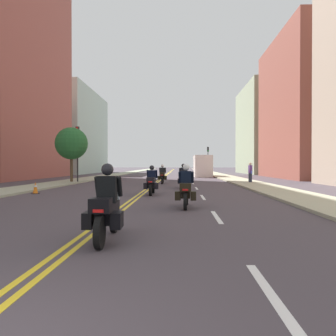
{
  "coord_description": "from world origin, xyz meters",
  "views": [
    {
      "loc": [
        2.12,
        -2.01,
        1.61
      ],
      "look_at": [
        1.33,
        19.42,
        1.39
      ],
      "focal_mm": 34.71,
      "sensor_mm": 36.0,
      "label": 1
    }
  ],
  "objects_px": {
    "motorcycle_4": "(162,176)",
    "motorcycle_5": "(184,174)",
    "traffic_cone_0": "(35,188)",
    "motorcycle_2": "(152,183)",
    "parked_truck": "(202,167)",
    "motorcycle_0": "(107,210)",
    "motorcycle_3": "(183,178)",
    "motorcycle_1": "(186,190)",
    "traffic_light_far": "(208,155)",
    "street_tree_0": "(71,144)",
    "pedestrian_1": "(250,173)",
    "traffic_light_near": "(78,144)"
  },
  "relations": [
    {
      "from": "motorcycle_3",
      "to": "motorcycle_5",
      "type": "distance_m",
      "value": 10.13
    },
    {
      "from": "pedestrian_1",
      "to": "parked_truck",
      "type": "height_order",
      "value": "parked_truck"
    },
    {
      "from": "motorcycle_3",
      "to": "pedestrian_1",
      "type": "distance_m",
      "value": 8.22
    },
    {
      "from": "motorcycle_4",
      "to": "motorcycle_5",
      "type": "xyz_separation_m",
      "value": [
        1.92,
        4.74,
        -0.01
      ]
    },
    {
      "from": "parked_truck",
      "to": "motorcycle_0",
      "type": "bearing_deg",
      "value": -97.09
    },
    {
      "from": "motorcycle_0",
      "to": "pedestrian_1",
      "type": "height_order",
      "value": "pedestrian_1"
    },
    {
      "from": "motorcycle_3",
      "to": "parked_truck",
      "type": "xyz_separation_m",
      "value": [
        2.74,
        21.06,
        0.6
      ]
    },
    {
      "from": "motorcycle_1",
      "to": "motorcycle_2",
      "type": "xyz_separation_m",
      "value": [
        -1.73,
        5.2,
        -0.02
      ]
    },
    {
      "from": "motorcycle_4",
      "to": "motorcycle_5",
      "type": "bearing_deg",
      "value": 68.57
    },
    {
      "from": "motorcycle_0",
      "to": "motorcycle_1",
      "type": "relative_size",
      "value": 1.02
    },
    {
      "from": "traffic_light_far",
      "to": "parked_truck",
      "type": "height_order",
      "value": "traffic_light_far"
    },
    {
      "from": "pedestrian_1",
      "to": "street_tree_0",
      "type": "relative_size",
      "value": 0.37
    },
    {
      "from": "motorcycle_3",
      "to": "motorcycle_4",
      "type": "relative_size",
      "value": 1.07
    },
    {
      "from": "traffic_light_far",
      "to": "street_tree_0",
      "type": "relative_size",
      "value": 0.94
    },
    {
      "from": "traffic_light_far",
      "to": "motorcycle_0",
      "type": "bearing_deg",
      "value": -97.41
    },
    {
      "from": "motorcycle_5",
      "to": "traffic_cone_0",
      "type": "distance_m",
      "value": 16.76
    },
    {
      "from": "motorcycle_0",
      "to": "motorcycle_2",
      "type": "bearing_deg",
      "value": 88.45
    },
    {
      "from": "traffic_light_far",
      "to": "motorcycle_5",
      "type": "bearing_deg",
      "value": -100.56
    },
    {
      "from": "motorcycle_0",
      "to": "traffic_light_near",
      "type": "xyz_separation_m",
      "value": [
        -7.47,
        21.49,
        2.75
      ]
    },
    {
      "from": "motorcycle_1",
      "to": "traffic_light_far",
      "type": "height_order",
      "value": "traffic_light_far"
    },
    {
      "from": "motorcycle_1",
      "to": "street_tree_0",
      "type": "relative_size",
      "value": 0.44
    },
    {
      "from": "motorcycle_4",
      "to": "street_tree_0",
      "type": "xyz_separation_m",
      "value": [
        -8.04,
        0.77,
        2.79
      ]
    },
    {
      "from": "motorcycle_5",
      "to": "traffic_cone_0",
      "type": "relative_size",
      "value": 3.34
    },
    {
      "from": "traffic_light_far",
      "to": "parked_truck",
      "type": "distance_m",
      "value": 12.56
    },
    {
      "from": "motorcycle_2",
      "to": "motorcycle_5",
      "type": "distance_m",
      "value": 14.95
    },
    {
      "from": "motorcycle_1",
      "to": "traffic_cone_0",
      "type": "distance_m",
      "value": 9.92
    },
    {
      "from": "motorcycle_2",
      "to": "parked_truck",
      "type": "relative_size",
      "value": 0.35
    },
    {
      "from": "motorcycle_0",
      "to": "parked_truck",
      "type": "relative_size",
      "value": 0.34
    },
    {
      "from": "traffic_light_far",
      "to": "pedestrian_1",
      "type": "height_order",
      "value": "traffic_light_far"
    },
    {
      "from": "motorcycle_5",
      "to": "motorcycle_2",
      "type": "bearing_deg",
      "value": -100.61
    },
    {
      "from": "motorcycle_5",
      "to": "parked_truck",
      "type": "relative_size",
      "value": 0.34
    },
    {
      "from": "traffic_light_near",
      "to": "traffic_light_far",
      "type": "distance_m",
      "value": 30.39
    },
    {
      "from": "motorcycle_1",
      "to": "traffic_light_far",
      "type": "bearing_deg",
      "value": 86.9
    },
    {
      "from": "motorcycle_2",
      "to": "parked_truck",
      "type": "height_order",
      "value": "parked_truck"
    },
    {
      "from": "motorcycle_1",
      "to": "traffic_cone_0",
      "type": "relative_size",
      "value": 3.28
    },
    {
      "from": "motorcycle_3",
      "to": "traffic_light_far",
      "type": "height_order",
      "value": "traffic_light_far"
    },
    {
      "from": "parked_truck",
      "to": "traffic_light_far",
      "type": "bearing_deg",
      "value": 81.66
    },
    {
      "from": "motorcycle_4",
      "to": "motorcycle_5",
      "type": "relative_size",
      "value": 0.97
    },
    {
      "from": "motorcycle_5",
      "to": "traffic_light_far",
      "type": "height_order",
      "value": "traffic_light_far"
    },
    {
      "from": "traffic_light_near",
      "to": "parked_truck",
      "type": "relative_size",
      "value": 0.76
    },
    {
      "from": "motorcycle_2",
      "to": "motorcycle_1",
      "type": "bearing_deg",
      "value": -71.27
    },
    {
      "from": "motorcycle_4",
      "to": "traffic_light_near",
      "type": "distance_m",
      "value": 8.07
    },
    {
      "from": "motorcycle_5",
      "to": "street_tree_0",
      "type": "bearing_deg",
      "value": -161.37
    },
    {
      "from": "motorcycle_4",
      "to": "motorcycle_0",
      "type": "bearing_deg",
      "value": -89.55
    },
    {
      "from": "motorcycle_2",
      "to": "street_tree_0",
      "type": "height_order",
      "value": "street_tree_0"
    },
    {
      "from": "motorcycle_5",
      "to": "parked_truck",
      "type": "xyz_separation_m",
      "value": [
        2.53,
        10.93,
        0.62
      ]
    },
    {
      "from": "motorcycle_3",
      "to": "traffic_cone_0",
      "type": "bearing_deg",
      "value": -152.0
    },
    {
      "from": "motorcycle_3",
      "to": "traffic_light_near",
      "type": "distance_m",
      "value": 11.49
    },
    {
      "from": "motorcycle_0",
      "to": "motorcycle_2",
      "type": "distance_m",
      "value": 10.53
    },
    {
      "from": "traffic_cone_0",
      "to": "traffic_light_near",
      "type": "bearing_deg",
      "value": 95.5
    }
  ]
}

